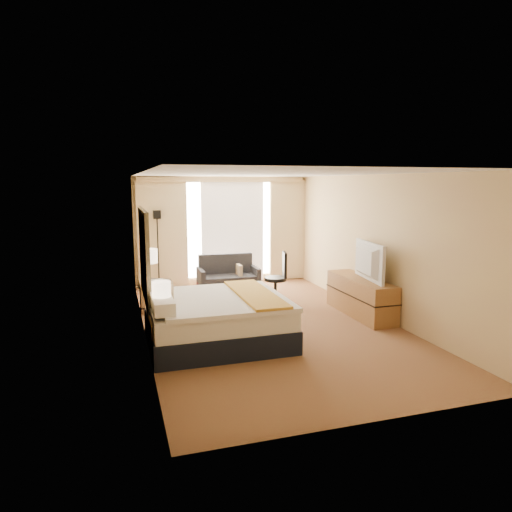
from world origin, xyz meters
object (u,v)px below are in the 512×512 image
object	(u,v)px
floor_lamp	(158,234)
media_dresser	(361,296)
nightstand_right	(152,297)
bed	(216,319)
loveseat	(228,280)
lamp_right	(149,257)
nightstand_left	(166,338)
lamp_left	(161,290)
television	(363,261)
desk_chair	(278,280)

from	to	relation	value
floor_lamp	media_dresser	bearing A→B (deg)	-43.31
nightstand_right	bed	xyz separation A→B (m)	(0.81, -2.09, 0.10)
loveseat	lamp_right	size ratio (longest dim) A/B	2.05
bed	floor_lamp	xyz separation A→B (m)	(-0.52, 3.85, 0.92)
media_dresser	floor_lamp	world-z (taller)	floor_lamp
nightstand_left	lamp_left	xyz separation A→B (m)	(-0.05, 0.01, 0.70)
media_dresser	bed	xyz separation A→B (m)	(-2.89, -0.64, 0.02)
bed	loveseat	xyz separation A→B (m)	(0.96, 3.13, -0.09)
media_dresser	lamp_left	world-z (taller)	lamp_left
nightstand_left	floor_lamp	distance (m)	4.39
media_dresser	television	xyz separation A→B (m)	(-0.05, -0.13, 0.70)
nightstand_right	lamp_left	size ratio (longest dim) A/B	1.00
floor_lamp	television	bearing A→B (deg)	-44.86
nightstand_right	loveseat	world-z (taller)	loveseat
media_dresser	bed	size ratio (longest dim) A/B	0.86
nightstand_left	television	xyz separation A→B (m)	(3.65, 0.92, 0.77)
nightstand_left	loveseat	distance (m)	3.96
loveseat	lamp_left	xyz separation A→B (m)	(-1.81, -3.53, 0.70)
lamp_right	desk_chair	bearing A→B (deg)	-3.60
nightstand_left	nightstand_right	world-z (taller)	same
nightstand_right	media_dresser	xyz separation A→B (m)	(3.70, -1.45, 0.07)
lamp_left	television	bearing A→B (deg)	13.89
nightstand_right	desk_chair	size ratio (longest dim) A/B	0.52
loveseat	lamp_right	xyz separation A→B (m)	(-1.80, -1.07, 0.78)
lamp_right	floor_lamp	bearing A→B (deg)	79.73
media_dresser	desk_chair	xyz separation A→B (m)	(-1.18, 1.26, 0.12)
nightstand_right	lamp_right	bearing A→B (deg)	-136.02
nightstand_right	lamp_right	distance (m)	0.79
lamp_left	television	world-z (taller)	television
bed	floor_lamp	bearing A→B (deg)	97.62
media_dresser	television	size ratio (longest dim) A/B	1.50
nightstand_left	lamp_right	world-z (taller)	lamp_right
loveseat	lamp_left	size ratio (longest dim) A/B	2.47
nightstand_left	nightstand_right	xyz separation A→B (m)	(0.00, 2.50, 0.00)
loveseat	media_dresser	bearing A→B (deg)	-51.05
nightstand_left	loveseat	size ratio (longest dim) A/B	0.41
nightstand_right	lamp_left	bearing A→B (deg)	-91.10
media_dresser	lamp_left	size ratio (longest dim) A/B	3.28
desk_chair	lamp_left	world-z (taller)	lamp_left
lamp_left	nightstand_left	bearing A→B (deg)	-7.84
loveseat	television	xyz separation A→B (m)	(1.88, -2.62, 0.77)
nightstand_left	lamp_right	xyz separation A→B (m)	(-0.03, 2.47, 0.79)
lamp_left	desk_chair	bearing A→B (deg)	41.87
media_dresser	lamp_left	xyz separation A→B (m)	(-3.75, -1.04, 0.62)
nightstand_left	lamp_right	distance (m)	2.59
nightstand_left	floor_lamp	size ratio (longest dim) A/B	0.30
nightstand_right	bed	world-z (taller)	bed
lamp_left	television	xyz separation A→B (m)	(3.70, 0.91, 0.07)
nightstand_left	bed	distance (m)	0.91
desk_chair	lamp_right	bearing A→B (deg)	-169.33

